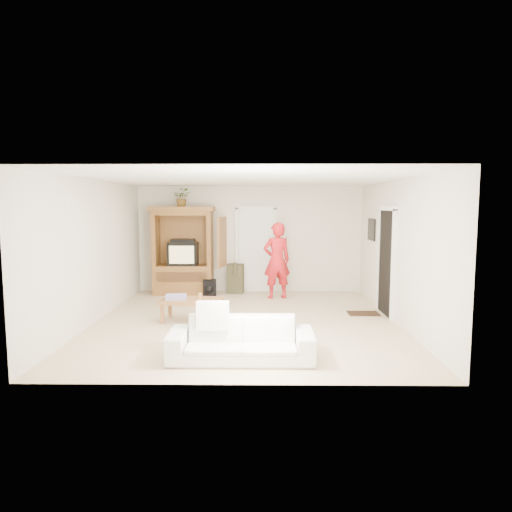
# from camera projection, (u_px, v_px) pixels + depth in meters

# --- Properties ---
(floor) EXTENTS (6.00, 6.00, 0.00)m
(floor) POSITION_uv_depth(u_px,v_px,m) (246.00, 321.00, 8.43)
(floor) COLOR #C9B086
(floor) RESTS_ON ground
(ceiling) EXTENTS (6.00, 6.00, 0.00)m
(ceiling) POSITION_uv_depth(u_px,v_px,m) (246.00, 179.00, 8.14)
(ceiling) COLOR white
(ceiling) RESTS_ON floor
(wall_back) EXTENTS (5.50, 0.00, 5.50)m
(wall_back) POSITION_uv_depth(u_px,v_px,m) (250.00, 239.00, 11.27)
(wall_back) COLOR silver
(wall_back) RESTS_ON floor
(wall_front) EXTENTS (5.50, 0.00, 5.50)m
(wall_front) POSITION_uv_depth(u_px,v_px,m) (237.00, 277.00, 5.30)
(wall_front) COLOR silver
(wall_front) RESTS_ON floor
(wall_left) EXTENTS (0.00, 6.00, 6.00)m
(wall_left) POSITION_uv_depth(u_px,v_px,m) (95.00, 251.00, 8.32)
(wall_left) COLOR silver
(wall_left) RESTS_ON floor
(wall_right) EXTENTS (0.00, 6.00, 6.00)m
(wall_right) POSITION_uv_depth(u_px,v_px,m) (397.00, 252.00, 8.25)
(wall_right) COLOR silver
(wall_right) RESTS_ON floor
(armoire) EXTENTS (1.82, 1.14, 2.10)m
(armoire) POSITION_uv_depth(u_px,v_px,m) (184.00, 256.00, 10.99)
(armoire) COLOR brown
(armoire) RESTS_ON floor
(door_back) EXTENTS (0.85, 0.05, 2.04)m
(door_back) POSITION_uv_depth(u_px,v_px,m) (256.00, 251.00, 11.26)
(door_back) COLOR white
(door_back) RESTS_ON floor
(doorway_right) EXTENTS (0.05, 0.90, 2.04)m
(doorway_right) POSITION_uv_depth(u_px,v_px,m) (387.00, 263.00, 8.88)
(doorway_right) COLOR black
(doorway_right) RESTS_ON floor
(framed_picture) EXTENTS (0.03, 0.60, 0.48)m
(framed_picture) POSITION_uv_depth(u_px,v_px,m) (372.00, 230.00, 10.11)
(framed_picture) COLOR black
(framed_picture) RESTS_ON wall_right
(doormat) EXTENTS (0.60, 0.40, 0.02)m
(doormat) POSITION_uv_depth(u_px,v_px,m) (363.00, 313.00, 9.00)
(doormat) COLOR #382316
(doormat) RESTS_ON floor
(plant) EXTENTS (0.39, 0.34, 0.43)m
(plant) POSITION_uv_depth(u_px,v_px,m) (182.00, 198.00, 10.80)
(plant) COLOR #4C7238
(plant) RESTS_ON armoire
(man) EXTENTS (0.72, 0.57, 1.75)m
(man) POSITION_uv_depth(u_px,v_px,m) (277.00, 261.00, 10.45)
(man) COLOR red
(man) RESTS_ON floor
(sofa) EXTENTS (1.99, 0.78, 0.58)m
(sofa) POSITION_uv_depth(u_px,v_px,m) (241.00, 339.00, 6.30)
(sofa) COLOR silver
(sofa) RESTS_ON floor
(coffee_table) EXTENTS (1.17, 0.73, 0.42)m
(coffee_table) POSITION_uv_depth(u_px,v_px,m) (191.00, 302.00, 8.41)
(coffee_table) COLOR brown
(coffee_table) RESTS_ON floor
(towel) EXTENTS (0.42, 0.33, 0.08)m
(towel) POSITION_uv_depth(u_px,v_px,m) (176.00, 297.00, 8.40)
(towel) COLOR #CD4492
(towel) RESTS_ON coffee_table
(candle) EXTENTS (0.08, 0.08, 0.10)m
(candle) POSITION_uv_depth(u_px,v_px,m) (200.00, 296.00, 8.44)
(candle) COLOR tan
(candle) RESTS_ON coffee_table
(backpack_black) EXTENTS (0.33, 0.21, 0.38)m
(backpack_black) POSITION_uv_depth(u_px,v_px,m) (210.00, 288.00, 10.73)
(backpack_black) COLOR black
(backpack_black) RESTS_ON floor
(backpack_olive) EXTENTS (0.42, 0.34, 0.72)m
(backpack_olive) POSITION_uv_depth(u_px,v_px,m) (235.00, 279.00, 11.09)
(backpack_olive) COLOR #47442B
(backpack_olive) RESTS_ON floor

